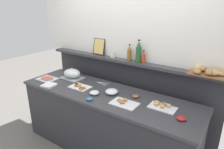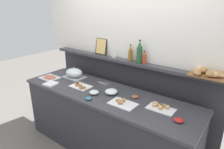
# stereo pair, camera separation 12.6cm
# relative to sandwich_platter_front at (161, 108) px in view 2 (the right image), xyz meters

# --- Properties ---
(ground_plane) EXTENTS (12.00, 12.00, 0.00)m
(ground_plane) POSITION_rel_sandwich_platter_front_xyz_m (-0.77, 0.55, -0.93)
(ground_plane) COLOR slate
(buffet_counter) EXTENTS (2.52, 0.75, 0.91)m
(buffet_counter) POSITION_rel_sandwich_platter_front_xyz_m (-0.77, -0.05, -0.47)
(buffet_counter) COLOR #2D2D33
(buffet_counter) RESTS_ON ground_plane
(back_ledge_unit) EXTENTS (2.76, 0.22, 1.26)m
(back_ledge_unit) POSITION_rel_sandwich_platter_front_xyz_m (-0.77, 0.50, -0.26)
(back_ledge_unit) COLOR #2D2D33
(back_ledge_unit) RESTS_ON ground_plane
(upper_wall_panel) EXTENTS (3.36, 0.08, 1.34)m
(upper_wall_panel) POSITION_rel_sandwich_platter_front_xyz_m (-0.77, 0.53, 1.00)
(upper_wall_panel) COLOR white
(upper_wall_panel) RESTS_ON back_ledge_unit
(sandwich_platter_front) EXTENTS (0.31, 0.18, 0.04)m
(sandwich_platter_front) POSITION_rel_sandwich_platter_front_xyz_m (0.00, 0.00, 0.00)
(sandwich_platter_front) COLOR silver
(sandwich_platter_front) RESTS_ON buffet_counter
(sandwich_platter_rear) EXTENTS (0.32, 0.21, 0.04)m
(sandwich_platter_rear) POSITION_rel_sandwich_platter_front_xyz_m (-0.41, -0.17, -0.00)
(sandwich_platter_rear) COLOR silver
(sandwich_platter_rear) RESTS_ON buffet_counter
(sandwich_platter_side) EXTENTS (0.30, 0.20, 0.04)m
(sandwich_platter_side) POSITION_rel_sandwich_platter_front_xyz_m (-1.17, -0.11, -0.00)
(sandwich_platter_side) COLOR white
(sandwich_platter_side) RESTS_ON buffet_counter
(cold_cuts_platter) EXTENTS (0.30, 0.23, 0.02)m
(cold_cuts_platter) POSITION_rel_sandwich_platter_front_xyz_m (-1.81, -0.16, -0.00)
(cold_cuts_platter) COLOR silver
(cold_cuts_platter) RESTS_ON buffet_counter
(serving_cloche) EXTENTS (0.34, 0.24, 0.17)m
(serving_cloche) POSITION_rel_sandwich_platter_front_xyz_m (-1.52, 0.10, 0.06)
(serving_cloche) COLOR #B7BABF
(serving_cloche) RESTS_ON buffet_counter
(glass_bowl_large) EXTENTS (0.17, 0.17, 0.07)m
(glass_bowl_large) POSITION_rel_sandwich_platter_front_xyz_m (-0.68, -0.03, 0.02)
(glass_bowl_large) COLOR silver
(glass_bowl_large) RESTS_ON buffet_counter
(glass_bowl_medium) EXTENTS (0.13, 0.13, 0.05)m
(glass_bowl_medium) POSITION_rel_sandwich_platter_front_xyz_m (-0.85, -0.17, 0.01)
(glass_bowl_medium) COLOR silver
(glass_bowl_medium) RESTS_ON buffet_counter
(condiment_bowl_teal) EXTENTS (0.09, 0.09, 0.03)m
(condiment_bowl_teal) POSITION_rel_sandwich_platter_front_xyz_m (-0.37, 0.06, 0.00)
(condiment_bowl_teal) COLOR brown
(condiment_bowl_teal) RESTS_ON buffet_counter
(condiment_bowl_cream) EXTENTS (0.09, 0.09, 0.03)m
(condiment_bowl_cream) POSITION_rel_sandwich_platter_front_xyz_m (-0.81, -0.32, 0.00)
(condiment_bowl_cream) COLOR teal
(condiment_bowl_cream) RESTS_ON buffet_counter
(condiment_bowl_dark) EXTENTS (0.10, 0.10, 0.03)m
(condiment_bowl_dark) POSITION_rel_sandwich_platter_front_xyz_m (0.25, -0.13, 0.01)
(condiment_bowl_dark) COLOR red
(condiment_bowl_dark) RESTS_ON buffet_counter
(serving_tongs) EXTENTS (0.19, 0.08, 0.01)m
(serving_tongs) POSITION_rel_sandwich_platter_front_xyz_m (-1.00, 0.18, -0.01)
(serving_tongs) COLOR #B7BABF
(serving_tongs) RESTS_ON buffet_counter
(napkin_stack) EXTENTS (0.19, 0.19, 0.02)m
(napkin_stack) POSITION_rel_sandwich_platter_front_xyz_m (-1.57, -0.31, 0.00)
(napkin_stack) COLOR white
(napkin_stack) RESTS_ON buffet_counter
(hot_sauce_bottle) EXTENTS (0.04, 0.04, 0.18)m
(hot_sauce_bottle) POSITION_rel_sandwich_platter_front_xyz_m (-0.47, 0.43, 0.41)
(hot_sauce_bottle) COLOR red
(hot_sauce_bottle) RESTS_ON back_ledge_unit
(wine_bottle_green) EXTENTS (0.08, 0.08, 0.32)m
(wine_bottle_green) POSITION_rel_sandwich_platter_front_xyz_m (-0.54, 0.41, 0.48)
(wine_bottle_green) COLOR #23562D
(wine_bottle_green) RESTS_ON back_ledge_unit
(vinegar_bottle_amber) EXTENTS (0.06, 0.06, 0.24)m
(vinegar_bottle_amber) POSITION_rel_sandwich_platter_front_xyz_m (-0.68, 0.42, 0.44)
(vinegar_bottle_amber) COLOR #8E5B23
(vinegar_bottle_amber) RESTS_ON back_ledge_unit
(salt_shaker) EXTENTS (0.03, 0.03, 0.09)m
(salt_shaker) POSITION_rel_sandwich_platter_front_xyz_m (-1.00, 0.43, 0.38)
(salt_shaker) COLOR white
(salt_shaker) RESTS_ON back_ledge_unit
(pepper_shaker) EXTENTS (0.03, 0.03, 0.09)m
(pepper_shaker) POSITION_rel_sandwich_platter_front_xyz_m (-0.95, 0.43, 0.38)
(pepper_shaker) COLOR white
(pepper_shaker) RESTS_ON back_ledge_unit
(bread_basket) EXTENTS (0.43, 0.29, 0.08)m
(bread_basket) POSITION_rel_sandwich_platter_front_xyz_m (0.36, 0.42, 0.37)
(bread_basket) COLOR brown
(bread_basket) RESTS_ON back_ledge_unit
(framed_picture) EXTENTS (0.21, 0.07, 0.26)m
(framed_picture) POSITION_rel_sandwich_platter_front_xyz_m (-1.25, 0.46, 0.46)
(framed_picture) COLOR black
(framed_picture) RESTS_ON back_ledge_unit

